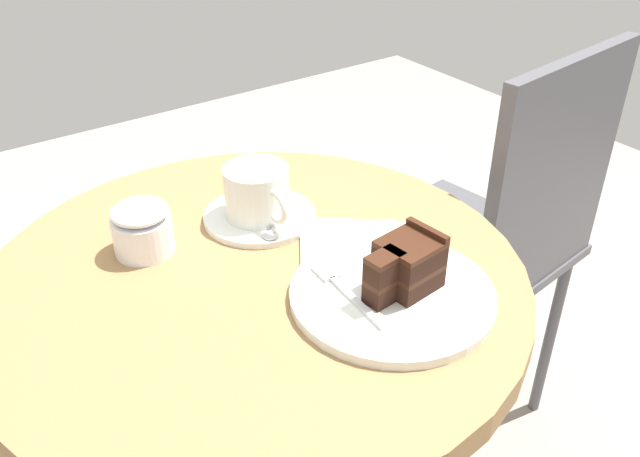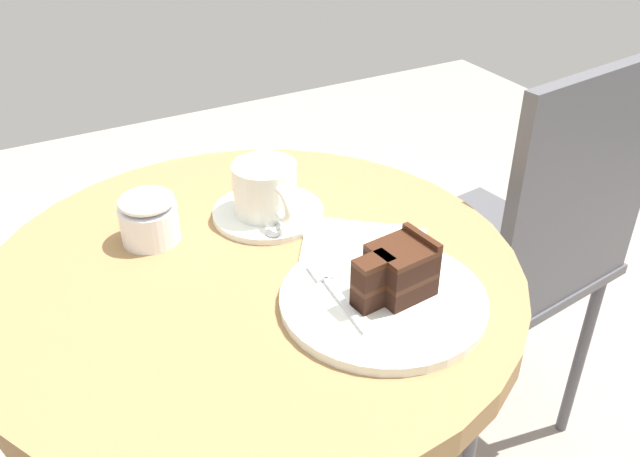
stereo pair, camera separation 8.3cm
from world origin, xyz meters
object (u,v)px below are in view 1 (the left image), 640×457
(cake_plate, at_px, (392,294))
(napkin, at_px, (359,248))
(coffee_cup, at_px, (257,191))
(fork, at_px, (341,287))
(cake_slice, at_px, (405,265))
(teaspoon, at_px, (277,225))
(saucer, at_px, (260,216))
(sugar_pot, at_px, (142,228))
(cafe_chair, at_px, (497,231))

(cake_plate, height_order, napkin, cake_plate)
(coffee_cup, height_order, fork, coffee_cup)
(fork, relative_size, napkin, 0.67)
(coffee_cup, xyz_separation_m, cake_slice, (0.24, 0.05, -0.00))
(coffee_cup, bearing_deg, fork, -2.87)
(cake_plate, bearing_deg, teaspoon, -171.16)
(saucer, bearing_deg, fork, -3.72)
(coffee_cup, height_order, cake_slice, coffee_cup)
(cake_slice, xyz_separation_m, sugar_pot, (-0.26, -0.21, -0.01))
(coffee_cup, bearing_deg, teaspoon, 6.95)
(coffee_cup, distance_m, napkin, 0.16)
(cake_plate, bearing_deg, napkin, 162.69)
(saucer, height_order, teaspoon, teaspoon)
(teaspoon, height_order, napkin, teaspoon)
(cafe_chair, bearing_deg, teaspoon, -3.90)
(coffee_cup, relative_size, cake_slice, 1.21)
(cafe_chair, bearing_deg, fork, 13.04)
(fork, xyz_separation_m, sugar_pot, (-0.22, -0.15, 0.02))
(cake_plate, xyz_separation_m, fork, (-0.04, -0.05, 0.01))
(saucer, height_order, cake_plate, cake_plate)
(cake_slice, bearing_deg, coffee_cup, -168.21)
(saucer, distance_m, coffee_cup, 0.04)
(cake_plate, bearing_deg, cake_slice, 78.88)
(coffee_cup, distance_m, cake_plate, 0.24)
(cake_slice, bearing_deg, teaspoon, -167.25)
(coffee_cup, relative_size, sugar_pot, 1.57)
(cake_plate, relative_size, cafe_chair, 0.27)
(coffee_cup, bearing_deg, napkin, 26.30)
(fork, bearing_deg, saucer, 1.12)
(cake_slice, distance_m, sugar_pot, 0.33)
(cake_plate, relative_size, sugar_pot, 3.13)
(coffee_cup, bearing_deg, cafe_chair, 88.60)
(cake_plate, distance_m, cafe_chair, 0.56)
(cafe_chair, relative_size, sugar_pot, 11.70)
(coffee_cup, xyz_separation_m, cake_plate, (0.24, 0.04, -0.04))
(fork, height_order, napkin, fork)
(saucer, height_order, coffee_cup, coffee_cup)
(napkin, height_order, sugar_pot, sugar_pot)
(saucer, distance_m, napkin, 0.15)
(napkin, bearing_deg, teaspoon, -146.96)
(cake_plate, bearing_deg, sugar_pot, -143.36)
(cake_plate, relative_size, napkin, 1.16)
(napkin, xyz_separation_m, cafe_chair, (-0.12, 0.44, -0.20))
(cake_slice, relative_size, fork, 0.72)
(coffee_cup, bearing_deg, saucer, 128.67)
(saucer, relative_size, teaspoon, 1.73)
(cake_slice, distance_m, napkin, 0.11)
(sugar_pot, bearing_deg, cake_slice, 38.36)
(saucer, bearing_deg, cafe_chair, 88.31)
(cake_plate, xyz_separation_m, cake_slice, (0.00, 0.01, 0.04))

